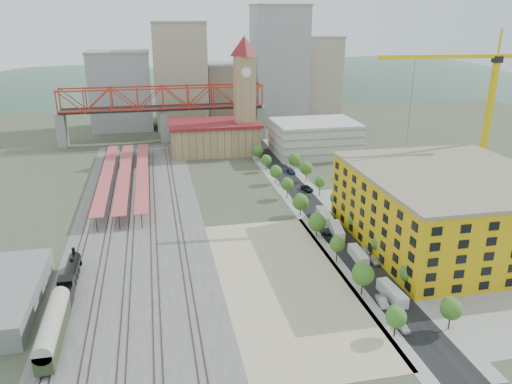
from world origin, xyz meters
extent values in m
plane|color=#474C38|center=(0.00, 0.00, 0.00)|extent=(400.00, 400.00, 0.00)
cube|color=#605E59|center=(-36.00, 17.50, 0.03)|extent=(36.00, 165.00, 0.06)
cube|color=tan|center=(-4.00, -31.50, 0.03)|extent=(28.00, 67.00, 0.06)
cube|color=black|center=(16.00, 15.00, 0.03)|extent=(12.00, 170.00, 0.06)
cube|color=gray|center=(10.50, 15.00, 0.02)|extent=(3.00, 170.00, 0.04)
cube|color=gray|center=(21.50, 15.00, 0.02)|extent=(3.00, 170.00, 0.04)
cube|color=gray|center=(45.00, -20.00, 0.03)|extent=(50.00, 90.00, 0.06)
cube|color=#382B23|center=(-50.72, 17.50, 0.15)|extent=(0.12, 160.00, 0.18)
cube|color=#382B23|center=(-49.28, 17.50, 0.15)|extent=(0.12, 160.00, 0.18)
cube|color=#382B23|center=(-44.72, 17.50, 0.15)|extent=(0.12, 160.00, 0.18)
cube|color=#382B23|center=(-43.28, 17.50, 0.15)|extent=(0.12, 160.00, 0.18)
cube|color=#382B23|center=(-38.72, 17.50, 0.15)|extent=(0.12, 160.00, 0.18)
cube|color=#382B23|center=(-37.28, 17.50, 0.15)|extent=(0.12, 160.00, 0.18)
cube|color=#382B23|center=(-32.72, 17.50, 0.15)|extent=(0.12, 160.00, 0.18)
cube|color=#382B23|center=(-31.28, 17.50, 0.15)|extent=(0.12, 160.00, 0.18)
cube|color=#382B23|center=(-25.72, 17.50, 0.15)|extent=(0.12, 160.00, 0.18)
cube|color=#382B23|center=(-24.28, 17.50, 0.15)|extent=(0.12, 160.00, 0.18)
cube|color=#B94749|center=(-47.00, 45.00, 4.00)|extent=(4.00, 80.00, 0.25)
cylinder|color=black|center=(-47.00, 45.00, 2.00)|extent=(0.24, 0.24, 4.00)
cube|color=#B94749|center=(-41.00, 45.00, 4.00)|extent=(4.00, 80.00, 0.25)
cylinder|color=black|center=(-41.00, 45.00, 2.00)|extent=(0.24, 0.24, 4.00)
cube|color=#B94749|center=(-35.00, 45.00, 4.00)|extent=(4.00, 80.00, 0.25)
cylinder|color=black|center=(-35.00, 45.00, 2.00)|extent=(0.24, 0.24, 4.00)
cube|color=tan|center=(-5.00, 82.00, 6.00)|extent=(36.00, 22.00, 12.00)
cube|color=maroon|center=(-5.00, 82.00, 12.50)|extent=(38.00, 24.00, 1.20)
cube|color=tan|center=(8.00, 80.00, 20.00)|extent=(8.00, 8.00, 40.00)
pyramid|color=maroon|center=(8.00, 80.00, 48.00)|extent=(12.00, 12.00, 8.00)
cylinder|color=white|center=(8.00, 75.90, 34.00)|extent=(4.00, 0.30, 4.00)
cube|color=silver|center=(36.00, 70.00, 7.00)|extent=(34.00, 26.00, 14.00)
cube|color=gray|center=(-70.00, 105.00, 7.50)|extent=(4.00, 6.00, 15.00)
cube|color=gray|center=(20.00, 105.00, 7.50)|extent=(4.00, 6.00, 15.00)
cube|color=gray|center=(-25.00, 105.00, 7.50)|extent=(4.00, 6.00, 15.00)
cube|color=black|center=(-25.00, 105.00, 15.50)|extent=(90.00, 9.00, 1.00)
cube|color=gold|center=(42.00, -20.00, 9.00)|extent=(44.00, 50.00, 18.00)
cube|color=gray|center=(42.00, -20.00, 18.40)|extent=(44.60, 50.60, 0.80)
cube|color=#9EA0A3|center=(-45.00, 140.00, 19.00)|extent=(30.00, 25.00, 38.00)
cube|color=#B2A58C|center=(-15.00, 135.00, 26.00)|extent=(26.00, 22.00, 52.00)
cube|color=gray|center=(12.00, 150.00, 15.00)|extent=(24.00, 24.00, 30.00)
cube|color=#9EA0A3|center=(38.00, 140.00, 30.00)|extent=(28.00, 22.00, 60.00)
cube|color=#B2A58C|center=(62.00, 145.00, 22.00)|extent=(22.00, 20.00, 44.00)
cube|color=brown|center=(-2.00, 160.00, 13.00)|extent=(20.00, 20.00, 26.00)
ellipsoid|color=#4C6B59|center=(-80.00, 260.00, -68.00)|extent=(396.00, 216.00, 180.00)
ellipsoid|color=#4C6B59|center=(40.00, 260.00, -92.00)|extent=(484.00, 264.00, 220.00)
ellipsoid|color=#4C6B59|center=(160.00, 260.00, -70.00)|extent=(418.00, 228.00, 190.00)
cylinder|color=black|center=(-50.00, -21.46, 2.61)|extent=(2.72, 13.06, 2.72)
cube|color=black|center=(-50.00, -28.54, 2.83)|extent=(3.05, 3.27, 3.48)
cylinder|color=black|center=(-50.00, -16.02, 4.57)|extent=(0.76, 0.76, 1.74)
sphere|color=black|center=(-50.00, -19.29, 4.03)|extent=(1.09, 1.09, 1.09)
cone|color=black|center=(-50.00, -14.06, 0.98)|extent=(2.83, 1.74, 2.83)
cube|color=black|center=(-50.00, -33.44, 2.18)|extent=(3.05, 6.53, 3.05)
cube|color=#28361D|center=(-50.00, -44.46, 2.61)|extent=(3.16, 19.59, 3.48)
cylinder|color=#ADA899|center=(-50.00, -44.46, 4.46)|extent=(3.37, 19.59, 3.37)
cube|color=yellow|center=(69.19, 6.45, 21.26)|extent=(1.51, 1.51, 42.53)
cube|color=black|center=(69.19, 6.45, 43.47)|extent=(2.36, 2.36, 1.89)
cube|color=yellow|center=(51.28, 7.74, 44.42)|extent=(35.90, 3.72, 1.13)
cube|color=yellow|center=(69.19, 6.45, 48.20)|extent=(0.47, 0.47, 7.56)
cube|color=silver|center=(16.00, -42.84, 1.25)|extent=(3.03, 9.25, 2.49)
cube|color=silver|center=(16.00, -25.00, 1.20)|extent=(2.66, 8.82, 2.39)
cube|color=silver|center=(16.00, -10.60, 1.33)|extent=(4.31, 10.01, 2.66)
cube|color=silver|center=(16.00, -0.49, 1.41)|extent=(3.67, 10.49, 2.81)
imported|color=silver|center=(13.00, -53.38, 0.69)|extent=(1.68, 4.05, 1.37)
imported|color=#99999E|center=(13.00, -44.62, 0.77)|extent=(2.20, 4.85, 1.54)
imported|color=black|center=(13.00, -12.21, 0.71)|extent=(2.36, 5.11, 1.42)
imported|color=navy|center=(13.00, 14.31, 0.67)|extent=(2.09, 4.69, 1.34)
imported|color=silver|center=(19.00, -27.39, 0.74)|extent=(1.98, 4.44, 1.48)
imported|color=gray|center=(19.00, -22.20, 0.67)|extent=(2.04, 4.24, 1.34)
imported|color=black|center=(19.00, 25.53, 0.79)|extent=(3.45, 6.03, 1.58)
imported|color=navy|center=(19.00, 45.53, 0.78)|extent=(2.40, 5.48, 1.57)
camera|label=1|loc=(-30.10, -125.42, 55.59)|focal=35.00mm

